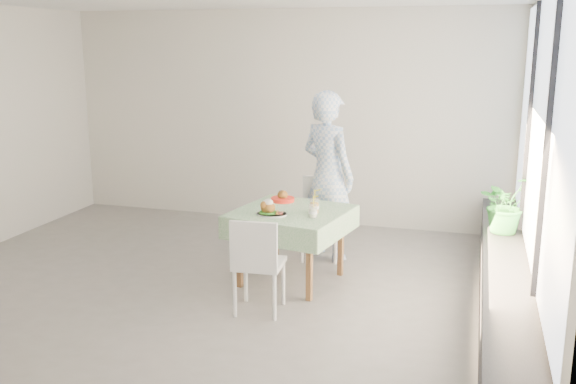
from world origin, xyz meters
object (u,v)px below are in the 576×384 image
(chair_near, at_px, (259,283))
(potted_plant, at_px, (506,204))
(cafe_table, at_px, (291,237))
(juice_cup_orange, at_px, (314,206))
(diner, at_px, (328,176))
(main_dish, at_px, (270,210))
(chair_far, at_px, (320,234))

(chair_near, distance_m, potted_plant, 2.63)
(cafe_table, height_order, juice_cup_orange, juice_cup_orange)
(diner, distance_m, main_dish, 1.13)
(cafe_table, distance_m, chair_near, 0.84)
(cafe_table, xyz_separation_m, potted_plant, (2.04, 0.67, 0.33))
(chair_far, height_order, chair_near, chair_far)
(main_dish, relative_size, potted_plant, 0.52)
(main_dish, bearing_deg, potted_plant, 22.25)
(chair_far, bearing_deg, potted_plant, -3.59)
(chair_far, height_order, main_dish, chair_far)
(cafe_table, bearing_deg, chair_near, -94.44)
(main_dish, height_order, potted_plant, potted_plant)
(chair_far, bearing_deg, diner, 39.01)
(cafe_table, height_order, chair_far, chair_far)
(chair_far, xyz_separation_m, chair_near, (-0.17, -1.60, -0.00))
(chair_far, relative_size, diner, 0.48)
(juice_cup_orange, relative_size, potted_plant, 0.47)
(cafe_table, height_order, potted_plant, potted_plant)
(juice_cup_orange, bearing_deg, chair_near, -111.15)
(diner, distance_m, juice_cup_orange, 0.88)
(chair_far, xyz_separation_m, main_dish, (-0.26, -1.02, 0.52))
(cafe_table, relative_size, main_dish, 3.94)
(diner, xyz_separation_m, potted_plant, (1.87, -0.17, -0.14))
(cafe_table, bearing_deg, diner, 78.64)
(juice_cup_orange, bearing_deg, cafe_table, 173.43)
(diner, bearing_deg, main_dish, 101.67)
(chair_far, relative_size, chair_near, 1.02)
(cafe_table, bearing_deg, main_dish, -123.58)
(main_dish, xyz_separation_m, juice_cup_orange, (0.39, 0.20, 0.01))
(cafe_table, bearing_deg, juice_cup_orange, -6.57)
(chair_far, distance_m, juice_cup_orange, 0.98)
(chair_near, bearing_deg, main_dish, 98.62)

